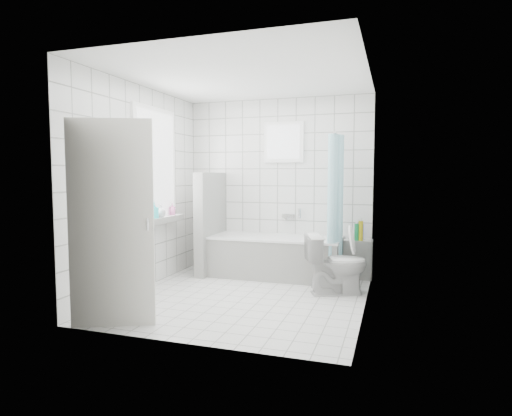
% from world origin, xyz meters
% --- Properties ---
extents(ground, '(3.00, 3.00, 0.00)m').
position_xyz_m(ground, '(0.00, 0.00, 0.00)').
color(ground, white).
rests_on(ground, ground).
extents(ceiling, '(3.00, 3.00, 0.00)m').
position_xyz_m(ceiling, '(0.00, 0.00, 2.60)').
color(ceiling, white).
rests_on(ceiling, ground).
extents(wall_back, '(2.80, 0.02, 2.60)m').
position_xyz_m(wall_back, '(0.00, 1.50, 1.30)').
color(wall_back, white).
rests_on(wall_back, ground).
extents(wall_front, '(2.80, 0.02, 2.60)m').
position_xyz_m(wall_front, '(0.00, -1.50, 1.30)').
color(wall_front, white).
rests_on(wall_front, ground).
extents(wall_left, '(0.02, 3.00, 2.60)m').
position_xyz_m(wall_left, '(-1.40, 0.00, 1.30)').
color(wall_left, white).
rests_on(wall_left, ground).
extents(wall_right, '(0.02, 3.00, 2.60)m').
position_xyz_m(wall_right, '(1.40, 0.00, 1.30)').
color(wall_right, white).
rests_on(wall_right, ground).
extents(window_left, '(0.01, 0.90, 1.40)m').
position_xyz_m(window_left, '(-1.35, 0.30, 1.60)').
color(window_left, white).
rests_on(window_left, wall_left).
extents(window_back, '(0.50, 0.01, 0.50)m').
position_xyz_m(window_back, '(0.10, 1.46, 1.95)').
color(window_back, white).
rests_on(window_back, wall_back).
extents(window_sill, '(0.18, 1.02, 0.08)m').
position_xyz_m(window_sill, '(-1.31, 0.30, 0.86)').
color(window_sill, white).
rests_on(window_sill, wall_left).
extents(door, '(0.75, 0.35, 2.00)m').
position_xyz_m(door, '(-0.88, -1.32, 1.00)').
color(door, silver).
rests_on(door, ground).
extents(bathtub, '(1.87, 0.77, 0.58)m').
position_xyz_m(bathtub, '(0.08, 1.12, 0.29)').
color(bathtub, white).
rests_on(bathtub, ground).
extents(partition_wall, '(0.15, 0.85, 1.50)m').
position_xyz_m(partition_wall, '(-0.92, 1.07, 0.75)').
color(partition_wall, white).
rests_on(partition_wall, ground).
extents(tiled_ledge, '(0.40, 0.24, 0.55)m').
position_xyz_m(tiled_ledge, '(1.22, 1.38, 0.28)').
color(tiled_ledge, white).
rests_on(tiled_ledge, ground).
extents(toilet, '(0.84, 0.68, 0.75)m').
position_xyz_m(toilet, '(1.03, 0.49, 0.38)').
color(toilet, white).
rests_on(toilet, ground).
extents(curtain_rod, '(0.02, 0.80, 0.02)m').
position_xyz_m(curtain_rod, '(0.95, 1.10, 2.00)').
color(curtain_rod, silver).
rests_on(curtain_rod, wall_back).
extents(shower_curtain, '(0.14, 0.48, 1.78)m').
position_xyz_m(shower_curtain, '(0.95, 0.97, 1.10)').
color(shower_curtain, '#43B2C4').
rests_on(shower_curtain, curtain_rod).
extents(tub_faucet, '(0.18, 0.06, 0.06)m').
position_xyz_m(tub_faucet, '(0.18, 1.46, 0.85)').
color(tub_faucet, silver).
rests_on(tub_faucet, wall_back).
extents(sill_bottles, '(0.16, 0.60, 0.21)m').
position_xyz_m(sill_bottles, '(-1.30, 0.30, 0.99)').
color(sill_bottles, silver).
rests_on(sill_bottles, window_sill).
extents(ledge_bottles, '(0.12, 0.15, 0.28)m').
position_xyz_m(ledge_bottles, '(1.23, 1.34, 0.67)').
color(ledge_bottles, '#1B31DE').
rests_on(ledge_bottles, tiled_ledge).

